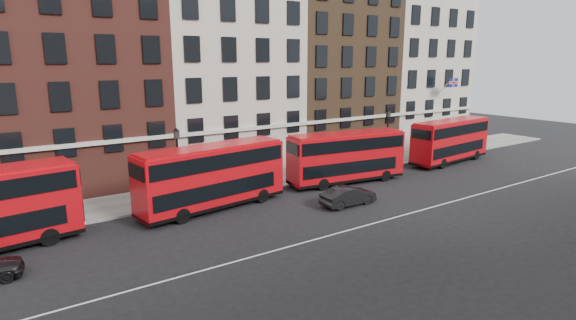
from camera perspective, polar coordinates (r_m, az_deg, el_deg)
ground at (r=29.87m, az=7.29°, el=-7.09°), size 120.00×120.00×0.00m
pavement at (r=37.97m, az=-3.21°, el=-2.60°), size 80.00×5.00×0.15m
kerb at (r=35.93m, az=-1.15°, el=-3.46°), size 80.00×0.30×0.16m
road_centre_line at (r=28.50m, az=9.97°, el=-8.16°), size 70.00×0.12×0.01m
building_terrace at (r=43.02m, az=-8.93°, el=12.75°), size 64.00×11.95×22.00m
bus_b at (r=30.77m, az=-9.63°, el=-1.96°), size 10.77×3.91×4.43m
bus_c at (r=37.25m, az=7.42°, el=0.49°), size 10.29×3.74×4.23m
bus_d at (r=47.22m, az=19.91°, el=2.42°), size 10.34×3.42×4.27m
car_front at (r=31.88m, az=7.67°, el=-4.53°), size 4.19×1.51×1.37m
lamp_post_left at (r=32.27m, az=-13.79°, el=-0.18°), size 0.44×0.44×5.33m
lamp_post_right at (r=44.01m, az=12.50°, el=3.23°), size 0.44×0.44×5.33m
traffic_light at (r=51.85m, az=21.15°, el=3.35°), size 0.25×0.45×3.27m
iron_railings at (r=39.68m, az=-4.86°, el=-1.10°), size 6.60×0.06×1.00m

